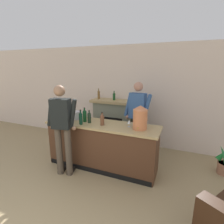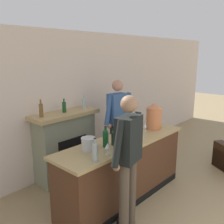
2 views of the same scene
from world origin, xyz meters
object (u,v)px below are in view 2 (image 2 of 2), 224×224
object	(u,v)px
person_bartender	(118,123)
wine_glass_front_right	(145,125)
potted_plant_corner	(165,137)
wine_glass_near_bucket	(108,146)
fireplace_stone	(65,145)
copper_dispenser	(154,116)
person_customer	(128,160)
wine_bottle_merlot_tall	(114,137)
wine_bottle_riesling_slim	(130,132)
wine_bottle_chardonnay_pale	(117,140)
ice_bucket_steel	(88,144)
wine_bottle_cabernet_heavy	(95,151)
wine_bottle_port_short	(106,137)

from	to	relation	value
person_bartender	wine_glass_front_right	distance (m)	0.64
potted_plant_corner	wine_glass_near_bucket	size ratio (longest dim) A/B	4.13
fireplace_stone	copper_dispenser	world-z (taller)	fireplace_stone
person_customer	wine_bottle_merlot_tall	bearing A→B (deg)	59.16
person_customer	wine_glass_near_bucket	xyz separation A→B (m)	(-0.00, 0.35, 0.09)
wine_bottle_riesling_slim	wine_glass_near_bucket	bearing A→B (deg)	-168.76
fireplace_stone	wine_bottle_chardonnay_pale	size ratio (longest dim) A/B	5.04
potted_plant_corner	wine_bottle_merlot_tall	size ratio (longest dim) A/B	2.42
wine_bottle_merlot_tall	ice_bucket_steel	bearing A→B (deg)	162.75
copper_dispenser	wine_bottle_riesling_slim	xyz separation A→B (m)	(-0.77, -0.07, -0.11)
wine_bottle_cabernet_heavy	wine_glass_front_right	size ratio (longest dim) A/B	2.08
fireplace_stone	person_bartender	size ratio (longest dim) A/B	0.86
potted_plant_corner	person_customer	xyz separation A→B (m)	(-3.06, -1.26, 0.76)
wine_bottle_merlot_tall	wine_glass_front_right	distance (m)	0.88
wine_bottle_cabernet_heavy	copper_dispenser	bearing A→B (deg)	8.12
wine_bottle_riesling_slim	wine_glass_front_right	distance (m)	0.56
wine_bottle_chardonnay_pale	wine_bottle_riesling_slim	size ratio (longest dim) A/B	1.14
wine_bottle_port_short	wine_bottle_riesling_slim	size ratio (longest dim) A/B	1.14
potted_plant_corner	wine_bottle_port_short	world-z (taller)	wine_bottle_port_short
ice_bucket_steel	wine_bottle_merlot_tall	bearing A→B (deg)	-17.25
potted_plant_corner	copper_dispenser	bearing A→B (deg)	-156.79
wine_bottle_chardonnay_pale	wine_glass_near_bucket	world-z (taller)	wine_bottle_chardonnay_pale
wine_bottle_cabernet_heavy	person_bartender	bearing A→B (deg)	32.01
potted_plant_corner	wine_glass_front_right	size ratio (longest dim) A/B	4.46
wine_bottle_riesling_slim	ice_bucket_steel	bearing A→B (deg)	166.96
wine_glass_near_bucket	wine_glass_front_right	world-z (taller)	wine_glass_near_bucket
wine_glass_near_bucket	person_customer	bearing A→B (deg)	-89.40
person_customer	wine_glass_front_right	xyz separation A→B (m)	(1.19, 0.58, 0.08)
person_bartender	wine_glass_front_right	size ratio (longest dim) A/B	12.45
potted_plant_corner	wine_bottle_riesling_slim	bearing A→B (deg)	-162.13
wine_bottle_cabernet_heavy	wine_glass_near_bucket	bearing A→B (deg)	8.32
person_bartender	wine_bottle_cabernet_heavy	xyz separation A→B (m)	(-1.46, -0.91, 0.11)
copper_dispenser	wine_bottle_cabernet_heavy	xyz separation A→B (m)	(-1.68, -0.24, -0.09)
wine_bottle_port_short	ice_bucket_steel	bearing A→B (deg)	161.59
fireplace_stone	wine_bottle_riesling_slim	size ratio (longest dim) A/B	5.76
person_customer	copper_dispenser	distance (m)	1.53
fireplace_stone	ice_bucket_steel	size ratio (longest dim) A/B	7.66
wine_glass_near_bucket	wine_bottle_riesling_slim	bearing A→B (deg)	11.24
wine_bottle_merlot_tall	wine_bottle_riesling_slim	bearing A→B (deg)	-7.82
ice_bucket_steel	wine_bottle_riesling_slim	world-z (taller)	wine_bottle_riesling_slim
wine_bottle_port_short	wine_bottle_riesling_slim	xyz separation A→B (m)	(0.46, -0.08, -0.02)
fireplace_stone	wine_glass_front_right	world-z (taller)	fireplace_stone
fireplace_stone	person_bartender	bearing A→B (deg)	-35.95
wine_bottle_cabernet_heavy	wine_bottle_riesling_slim	distance (m)	0.93
person_customer	ice_bucket_steel	bearing A→B (deg)	97.11
fireplace_stone	wine_bottle_cabernet_heavy	world-z (taller)	fireplace_stone
wine_bottle_cabernet_heavy	wine_glass_front_right	xyz separation A→B (m)	(1.45, 0.27, -0.04)
potted_plant_corner	wine_glass_front_right	distance (m)	2.16
wine_bottle_merlot_tall	wine_bottle_riesling_slim	xyz separation A→B (m)	(0.33, -0.05, 0.00)
wine_bottle_merlot_tall	wine_glass_near_bucket	xyz separation A→B (m)	(-0.32, -0.17, -0.01)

